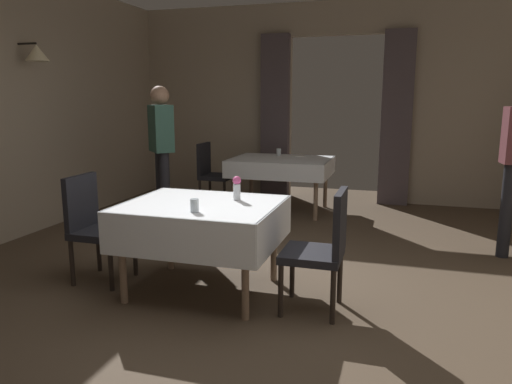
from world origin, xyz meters
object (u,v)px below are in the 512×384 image
(dining_table_far, at_px, (281,164))
(glass_far_a, at_px, (279,152))
(chair_mid_left, at_px, (94,223))
(glass_mid_b, at_px, (195,206))
(dining_table_mid, at_px, (202,216))
(chair_far_left, at_px, (211,171))
(person_diner_standing_aside, at_px, (162,145))
(plate_far_b, at_px, (298,156))
(flower_vase_mid, at_px, (237,187))
(chair_mid_right, at_px, (323,245))

(dining_table_far, relative_size, glass_far_a, 13.29)
(chair_mid_left, height_order, glass_mid_b, chair_mid_left)
(dining_table_mid, distance_m, glass_mid_b, 0.35)
(dining_table_mid, height_order, glass_far_a, glass_far_a)
(chair_far_left, xyz_separation_m, person_diner_standing_aside, (-0.07, -1.39, 0.51))
(plate_far_b, bearing_deg, chair_mid_left, -107.78)
(glass_mid_b, relative_size, plate_far_b, 0.49)
(dining_table_far, bearing_deg, flower_vase_mid, -83.46)
(glass_far_a, bearing_deg, chair_mid_right, -70.52)
(dining_table_mid, distance_m, person_diner_standing_aside, 2.11)
(chair_mid_right, bearing_deg, plate_far_b, 105.05)
(person_diner_standing_aside, bearing_deg, chair_mid_right, -38.31)
(chair_far_left, distance_m, glass_mid_b, 3.59)
(chair_far_left, bearing_deg, flower_vase_mid, -64.04)
(glass_far_a, relative_size, plate_far_b, 0.51)
(glass_mid_b, bearing_deg, dining_table_far, 92.83)
(chair_mid_right, distance_m, chair_far_left, 3.83)
(chair_mid_left, xyz_separation_m, chair_far_left, (-0.16, 3.09, 0.00))
(chair_mid_left, distance_m, plate_far_b, 3.56)
(dining_table_mid, bearing_deg, chair_mid_right, -5.39)
(dining_table_mid, xyz_separation_m, chair_mid_left, (-1.00, -0.03, -0.13))
(chair_far_left, xyz_separation_m, glass_mid_b, (1.24, -3.36, 0.28))
(chair_mid_right, relative_size, chair_far_left, 1.00)
(chair_mid_right, height_order, flower_vase_mid, flower_vase_mid)
(chair_mid_right, bearing_deg, glass_far_a, 109.48)
(dining_table_far, distance_m, glass_far_a, 0.36)
(flower_vase_mid, bearing_deg, chair_mid_right, -20.59)
(glass_far_a, bearing_deg, flower_vase_mid, -82.02)
(chair_far_left, distance_m, person_diner_standing_aside, 1.48)
(dining_table_far, bearing_deg, chair_far_left, 177.58)
(flower_vase_mid, height_order, plate_far_b, flower_vase_mid)
(chair_far_left, bearing_deg, person_diner_standing_aside, -92.74)
(dining_table_far, xyz_separation_m, glass_mid_b, (0.16, -3.32, 0.13))
(chair_far_left, relative_size, glass_mid_b, 9.35)
(chair_mid_left, relative_size, glass_mid_b, 9.35)
(dining_table_mid, distance_m, plate_far_b, 3.35)
(chair_far_left, bearing_deg, glass_mid_b, -69.83)
(glass_far_a, bearing_deg, person_diner_standing_aside, -121.57)
(dining_table_mid, height_order, person_diner_standing_aside, person_diner_standing_aside)
(glass_mid_b, distance_m, plate_far_b, 3.65)
(plate_far_b, bearing_deg, flower_vase_mid, -87.20)
(glass_mid_b, distance_m, glass_far_a, 3.65)
(chair_mid_left, bearing_deg, dining_table_mid, 1.71)
(chair_mid_left, xyz_separation_m, person_diner_standing_aside, (-0.22, 1.70, 0.51))
(dining_table_far, xyz_separation_m, chair_mid_left, (-0.91, -3.04, -0.15))
(glass_far_a, xyz_separation_m, plate_far_b, (0.29, 0.02, -0.05))
(person_diner_standing_aside, bearing_deg, flower_vase_mid, -45.26)
(dining_table_mid, relative_size, glass_far_a, 12.01)
(chair_mid_left, bearing_deg, person_diner_standing_aside, 97.47)
(chair_mid_right, height_order, chair_far_left, same)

